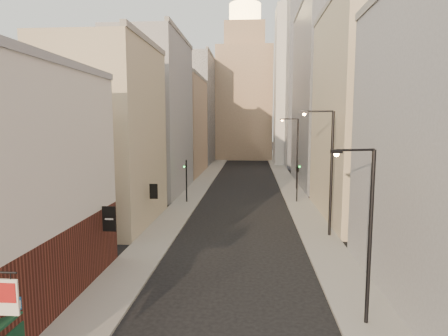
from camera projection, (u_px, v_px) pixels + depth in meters
The scene contains 16 objects.
sidewalk_left at pixel (207, 178), 62.87m from camera, with size 3.00×140.00×0.15m, color gray.
sidewalk_right at pixel (285, 178), 61.91m from camera, with size 3.00×140.00×0.15m, color gray.
left_bldg_beige at pixel (107, 136), 33.61m from camera, with size 8.00×12.00×16.00m, color tan.
left_bldg_grey at pixel (153, 117), 49.22m from camera, with size 8.00×16.00×20.00m, color gray.
left_bldg_tan at pixel (179, 127), 67.22m from camera, with size 8.00×18.00×17.00m, color #997A5F.
left_bldg_wingrid at pixel (196, 111), 86.60m from camera, with size 8.00×20.00×24.00m, color gray.
right_bldg_beige at pixel (368, 114), 35.57m from camera, with size 8.00×16.00×20.00m, color tan.
right_bldg_wingrid at pixel (327, 97), 55.01m from camera, with size 8.00×20.00×26.00m, color gray.
highrise at pixel (331, 46), 80.78m from camera, with size 21.00×23.00×51.20m.
clock_tower at pixel (244, 90), 97.00m from camera, with size 14.00×14.00×44.90m.
white_tower at pixel (293, 80), 82.21m from camera, with size 8.00×8.00×41.50m.
streetlamp_near at pixel (366, 227), 16.47m from camera, with size 2.06×0.77×8.10m.
streetlamp_mid at pixel (328, 166), 29.77m from camera, with size 2.61×0.89×10.17m.
streetlamp_far at pixel (296, 149), 51.27m from camera, with size 2.55×0.71×9.81m.
traffic_light_left at pixel (186, 171), 42.84m from camera, with size 0.61×0.57×5.00m.
traffic_light_right at pixel (297, 170), 42.92m from camera, with size 0.70×0.70×5.00m.
Camera 1 is at (1.01, -6.84, 9.18)m, focal length 30.00 mm.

